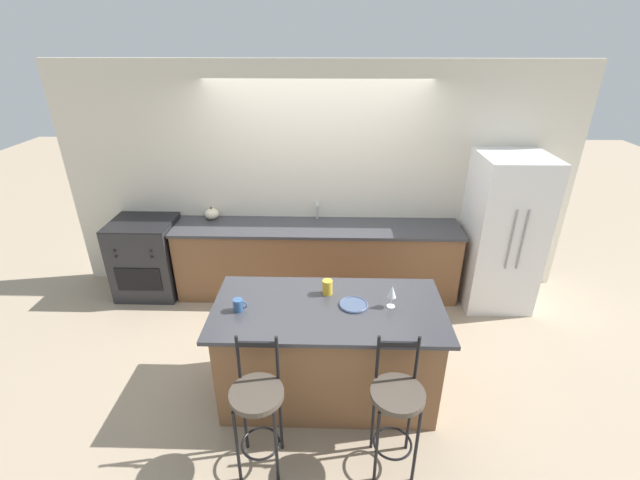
# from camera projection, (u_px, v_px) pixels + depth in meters

# --- Properties ---
(ground_plane) EXTENTS (18.00, 18.00, 0.00)m
(ground_plane) POSITION_uv_depth(u_px,v_px,m) (316.00, 307.00, 5.08)
(ground_plane) COLOR tan
(wall_back) EXTENTS (6.00, 0.07, 2.70)m
(wall_back) POSITION_uv_depth(u_px,v_px,m) (318.00, 181.00, 5.09)
(wall_back) COLOR beige
(wall_back) RESTS_ON ground_plane
(back_counter) EXTENTS (3.36, 0.65, 0.90)m
(back_counter) POSITION_uv_depth(u_px,v_px,m) (317.00, 259.00, 5.21)
(back_counter) COLOR brown
(back_counter) RESTS_ON ground_plane
(sink_faucet) EXTENTS (0.02, 0.13, 0.22)m
(sink_faucet) POSITION_uv_depth(u_px,v_px,m) (317.00, 209.00, 5.12)
(sink_faucet) COLOR #ADAFB5
(sink_faucet) RESTS_ON back_counter
(kitchen_island) EXTENTS (1.90, 0.93, 0.92)m
(kitchen_island) POSITION_uv_depth(u_px,v_px,m) (328.00, 351.00, 3.69)
(kitchen_island) COLOR brown
(kitchen_island) RESTS_ON ground_plane
(refrigerator) EXTENTS (0.75, 0.80, 1.78)m
(refrigerator) POSITION_uv_depth(u_px,v_px,m) (502.00, 232.00, 4.87)
(refrigerator) COLOR white
(refrigerator) RESTS_ON ground_plane
(oven_range) EXTENTS (0.73, 0.67, 0.95)m
(oven_range) POSITION_uv_depth(u_px,v_px,m) (148.00, 257.00, 5.21)
(oven_range) COLOR #28282B
(oven_range) RESTS_ON ground_plane
(bar_stool_near) EXTENTS (0.38, 0.38, 1.09)m
(bar_stool_near) POSITION_uv_depth(u_px,v_px,m) (258.00, 405.00, 2.99)
(bar_stool_near) COLOR black
(bar_stool_near) RESTS_ON ground_plane
(bar_stool_far) EXTENTS (0.38, 0.38, 1.09)m
(bar_stool_far) POSITION_uv_depth(u_px,v_px,m) (396.00, 405.00, 2.99)
(bar_stool_far) COLOR black
(bar_stool_far) RESTS_ON ground_plane
(dinner_plate) EXTENTS (0.24, 0.24, 0.02)m
(dinner_plate) POSITION_uv_depth(u_px,v_px,m) (354.00, 305.00, 3.50)
(dinner_plate) COLOR #425170
(dinner_plate) RESTS_ON kitchen_island
(wine_glass) EXTENTS (0.07, 0.07, 0.20)m
(wine_glass) POSITION_uv_depth(u_px,v_px,m) (392.00, 292.00, 3.44)
(wine_glass) COLOR white
(wine_glass) RESTS_ON kitchen_island
(coffee_mug) EXTENTS (0.11, 0.08, 0.10)m
(coffee_mug) POSITION_uv_depth(u_px,v_px,m) (239.00, 305.00, 3.42)
(coffee_mug) COLOR #335689
(coffee_mug) RESTS_ON kitchen_island
(tumbler_cup) EXTENTS (0.09, 0.09, 0.13)m
(tumbler_cup) POSITION_uv_depth(u_px,v_px,m) (327.00, 287.00, 3.64)
(tumbler_cup) COLOR gold
(tumbler_cup) RESTS_ON kitchen_island
(pumpkin_decoration) EXTENTS (0.17, 0.17, 0.15)m
(pumpkin_decoration) POSITION_uv_depth(u_px,v_px,m) (212.00, 214.00, 5.17)
(pumpkin_decoration) COLOR beige
(pumpkin_decoration) RESTS_ON back_counter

